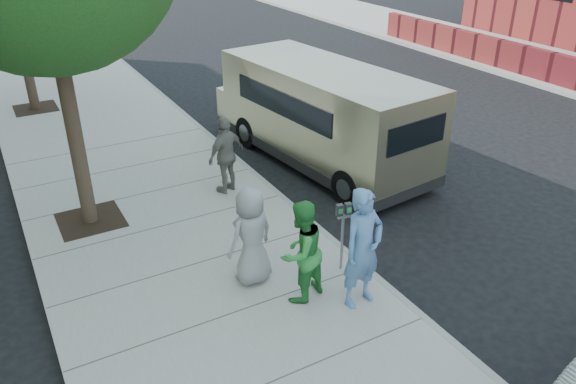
# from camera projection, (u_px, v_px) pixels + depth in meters

# --- Properties ---
(ground) EXTENTS (120.00, 120.00, 0.00)m
(ground) POSITION_uv_depth(u_px,v_px,m) (251.00, 254.00, 10.17)
(ground) COLOR black
(ground) RESTS_ON ground
(sidewalk) EXTENTS (5.00, 60.00, 0.15)m
(sidewalk) POSITION_uv_depth(u_px,v_px,m) (199.00, 266.00, 9.71)
(sidewalk) COLOR gray
(sidewalk) RESTS_ON ground
(curb_face) EXTENTS (0.12, 60.00, 0.16)m
(curb_face) POSITION_uv_depth(u_px,v_px,m) (318.00, 230.00, 10.77)
(curb_face) COLOR gray
(curb_face) RESTS_ON ground
(parking_meter) EXTENTS (0.27, 0.14, 1.25)m
(parking_meter) POSITION_uv_depth(u_px,v_px,m) (343.00, 222.00, 9.11)
(parking_meter) COLOR gray
(parking_meter) RESTS_ON sidewalk
(van) EXTENTS (2.74, 6.46, 2.33)m
(van) POSITION_uv_depth(u_px,v_px,m) (321.00, 113.00, 13.26)
(van) COLOR tan
(van) RESTS_ON ground
(person_officer) EXTENTS (0.76, 0.55, 1.94)m
(person_officer) POSITION_uv_depth(u_px,v_px,m) (363.00, 249.00, 8.31)
(person_officer) COLOR #537FB0
(person_officer) RESTS_ON sidewalk
(person_green_shirt) EXTENTS (0.98, 0.86, 1.68)m
(person_green_shirt) POSITION_uv_depth(u_px,v_px,m) (301.00, 252.00, 8.47)
(person_green_shirt) COLOR green
(person_green_shirt) RESTS_ON sidewalk
(person_gray_shirt) EXTENTS (0.92, 0.71, 1.68)m
(person_gray_shirt) POSITION_uv_depth(u_px,v_px,m) (251.00, 236.00, 8.88)
(person_gray_shirt) COLOR gray
(person_gray_shirt) RESTS_ON sidewalk
(person_striped_polo) EXTENTS (1.06, 0.75, 1.67)m
(person_striped_polo) POSITION_uv_depth(u_px,v_px,m) (226.00, 155.00, 11.70)
(person_striped_polo) COLOR slate
(person_striped_polo) RESTS_ON sidewalk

